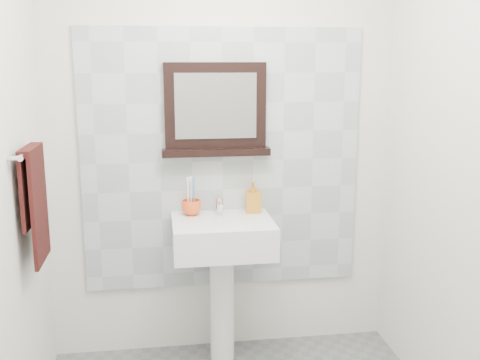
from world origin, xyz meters
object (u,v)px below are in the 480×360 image
Objects in this scene: soap_dispenser at (253,197)px; framed_mirror at (215,112)px; toothbrush_cup at (191,208)px; hand_towel at (35,196)px; pedestal_sink at (222,251)px.

framed_mirror reaches higher than soap_dispenser.
toothbrush_cup is 0.60× the size of soap_dispenser.
soap_dispenser is 0.33× the size of hand_towel.
framed_mirror reaches higher than toothbrush_cup.
framed_mirror is 1.08m from hand_towel.
soap_dispenser is at bearing 21.60° from hand_towel.
toothbrush_cup is (-0.16, 0.12, 0.23)m from pedestal_sink.
hand_towel is (-0.90, -0.49, -0.33)m from framed_mirror.
pedestal_sink is 1.75× the size of hand_towel.
framed_mirror is at bearing 28.79° from hand_towel.
framed_mirror is at bearing 94.17° from pedestal_sink.
toothbrush_cup is 0.89m from hand_towel.
hand_towel is (-0.75, -0.43, 0.20)m from toothbrush_cup.
hand_towel is (-1.11, -0.44, 0.15)m from soap_dispenser.
pedestal_sink is 0.30m from toothbrush_cup.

